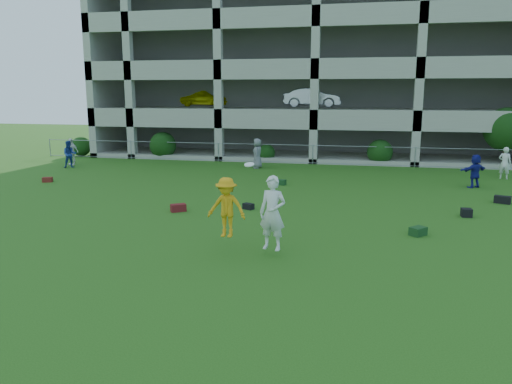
% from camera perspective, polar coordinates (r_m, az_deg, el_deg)
% --- Properties ---
extents(ground, '(100.00, 100.00, 0.00)m').
position_cam_1_polar(ground, '(12.52, -2.33, -8.99)').
color(ground, '#235114').
rests_on(ground, ground).
extents(bystander_a, '(0.96, 0.91, 1.57)m').
position_cam_1_polar(bystander_a, '(31.03, -20.52, 4.05)').
color(bystander_a, navy).
rests_on(bystander_a, ground).
extents(bystander_b, '(0.96, 0.44, 1.62)m').
position_cam_1_polar(bystander_b, '(32.20, -20.36, 4.35)').
color(bystander_b, white).
rests_on(bystander_b, ground).
extents(bystander_c, '(0.65, 0.90, 1.72)m').
position_cam_1_polar(bystander_c, '(28.90, 0.15, 4.43)').
color(bystander_c, slate).
rests_on(bystander_c, ground).
extents(bystander_d, '(1.44, 1.19, 1.55)m').
position_cam_1_polar(bystander_d, '(25.11, 23.74, 2.21)').
color(bystander_d, navy).
rests_on(bystander_d, ground).
extents(bystander_e, '(0.70, 0.58, 1.64)m').
position_cam_1_polar(bystander_e, '(28.24, 26.55, 2.98)').
color(bystander_e, white).
rests_on(bystander_e, ground).
extents(bag_red_a, '(0.62, 0.56, 0.28)m').
position_cam_1_polar(bag_red_a, '(18.69, -8.87, -1.79)').
color(bag_red_a, '#5C190F').
rests_on(bag_red_a, ground).
extents(bag_black_b, '(0.47, 0.41, 0.22)m').
position_cam_1_polar(bag_black_b, '(18.84, -0.88, -1.64)').
color(bag_black_b, black).
rests_on(bag_black_b, ground).
extents(bag_green_c, '(0.59, 0.61, 0.26)m').
position_cam_1_polar(bag_green_c, '(16.23, 18.03, -4.28)').
color(bag_green_c, '#173814').
rests_on(bag_green_c, ground).
extents(crate_d, '(0.36, 0.36, 0.30)m').
position_cam_1_polar(crate_d, '(19.20, 22.92, -2.19)').
color(crate_d, black).
rests_on(crate_d, ground).
extents(bag_black_e, '(0.67, 0.50, 0.30)m').
position_cam_1_polar(bag_black_e, '(22.10, 26.34, -0.79)').
color(bag_black_e, black).
rests_on(bag_black_e, ground).
extents(bag_red_f, '(0.51, 0.40, 0.24)m').
position_cam_1_polar(bag_red_f, '(26.55, -22.73, 1.31)').
color(bag_red_f, '#550E19').
rests_on(bag_red_f, ground).
extents(bag_green_g, '(0.55, 0.39, 0.25)m').
position_cam_1_polar(bag_green_g, '(23.80, 2.81, 1.13)').
color(bag_green_g, '#133515').
rests_on(bag_green_g, ground).
extents(frisbee_contest, '(2.25, 0.71, 2.31)m').
position_cam_1_polar(frisbee_contest, '(13.51, -1.33, -2.01)').
color(frisbee_contest, orange).
rests_on(frisbee_contest, ground).
extents(parking_garage, '(30.00, 14.00, 12.00)m').
position_cam_1_polar(parking_garage, '(39.21, 7.96, 13.70)').
color(parking_garage, '#9E998C').
rests_on(parking_garage, ground).
extents(fence, '(36.06, 0.06, 1.20)m').
position_cam_1_polar(fence, '(30.73, 6.51, 4.31)').
color(fence, gray).
rests_on(fence, ground).
extents(shrub_row, '(34.38, 2.52, 3.50)m').
position_cam_1_polar(shrub_row, '(31.24, 15.12, 5.76)').
color(shrub_row, '#163D11').
rests_on(shrub_row, ground).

